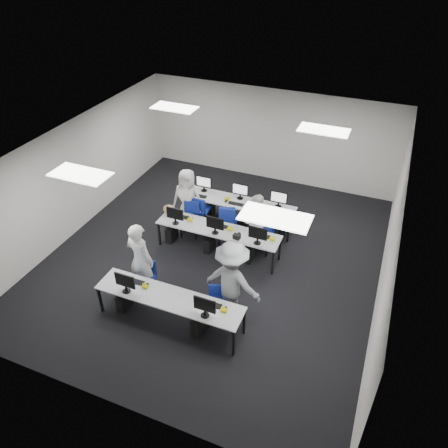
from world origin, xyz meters
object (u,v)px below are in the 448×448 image
at_px(chair_6, 229,225).
at_px(chair_2, 191,225).
at_px(chair_7, 264,235).
at_px(chair_1, 218,311).
at_px(student_0, 140,259).
at_px(desk_mid, 218,231).
at_px(student_2, 188,199).
at_px(chair_3, 227,231).
at_px(student_3, 257,220).
at_px(desk_front, 169,299).
at_px(chair_5, 201,216).
at_px(chair_4, 264,241).
at_px(photographer, 232,281).
at_px(chair_0, 146,285).
at_px(student_1, 255,222).

bearing_deg(chair_6, chair_2, -170.49).
bearing_deg(chair_7, chair_2, -175.04).
bearing_deg(chair_1, chair_6, 87.55).
relative_size(chair_1, student_0, 0.45).
bearing_deg(desk_mid, student_2, 146.37).
relative_size(chair_2, chair_6, 0.96).
bearing_deg(chair_3, student_0, -132.55).
bearing_deg(chair_2, student_3, -0.54).
relative_size(desk_front, chair_5, 3.32).
height_order(desk_front, chair_5, chair_5).
bearing_deg(student_2, chair_4, -11.15).
distance_m(desk_mid, photographer, 2.22).
distance_m(chair_2, chair_6, 1.04).
relative_size(chair_0, student_0, 0.47).
relative_size(chair_3, student_0, 0.49).
height_order(chair_2, chair_3, chair_2).
bearing_deg(desk_mid, chair_2, 155.00).
relative_size(student_0, photographer, 0.97).
bearing_deg(student_0, student_3, -113.01).
height_order(chair_7, photographer, photographer).
xyz_separation_m(chair_7, photographer, (0.11, -2.64, 0.66)).
height_order(chair_0, chair_3, chair_3).
height_order(desk_front, student_1, student_1).
bearing_deg(student_2, chair_3, -15.02).
bearing_deg(chair_7, chair_6, 172.57).
xyz_separation_m(chair_5, photographer, (2.06, -2.86, 0.66)).
bearing_deg(chair_5, desk_front, -78.17).
relative_size(chair_5, student_2, 0.56).
height_order(chair_2, chair_4, chair_2).
height_order(chair_0, photographer, photographer).
height_order(student_0, photographer, photographer).
height_order(chair_4, student_0, student_0).
bearing_deg(desk_front, chair_3, 89.80).
height_order(chair_6, student_0, student_0).
distance_m(chair_4, chair_6, 1.14).
bearing_deg(student_2, desk_front, -73.60).
distance_m(chair_0, student_3, 3.31).
height_order(desk_mid, chair_6, chair_6).
bearing_deg(student_0, chair_5, -80.98).
relative_size(chair_0, student_2, 0.51).
bearing_deg(chair_5, photographer, -57.18).
height_order(chair_1, student_2, student_2).
xyz_separation_m(chair_2, student_0, (-0.01, -2.45, 0.65)).
xyz_separation_m(chair_6, student_3, (0.83, -0.09, 0.45)).
distance_m(chair_4, chair_7, 0.23).
bearing_deg(chair_1, desk_mid, 92.79).
distance_m(chair_3, chair_4, 1.05).
height_order(chair_2, photographer, photographer).
relative_size(chair_2, chair_5, 0.95).
bearing_deg(student_3, photographer, -83.54).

